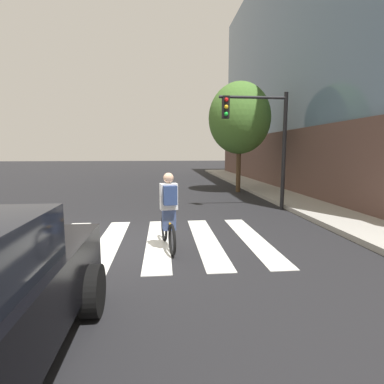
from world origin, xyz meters
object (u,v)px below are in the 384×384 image
Objects in this scene: fire_hydrant at (312,188)px; street_tree_near at (239,118)px; traffic_light_near at (262,131)px; cyclist at (169,212)px.

street_tree_near reaches higher than fire_hydrant.
traffic_light_near is 5.07m from street_tree_near.
traffic_light_near is 5.38× the size of fire_hydrant.
street_tree_near is (0.43, 4.96, 0.94)m from traffic_light_near.
street_tree_near is at bearing 131.95° from fire_hydrant.
street_tree_near is at bearing 85.09° from traffic_light_near.
cyclist is 8.98m from fire_hydrant.
fire_hydrant is at bearing 34.48° from traffic_light_near.
traffic_light_near reaches higher than cyclist.
cyclist is 2.18× the size of fire_hydrant.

